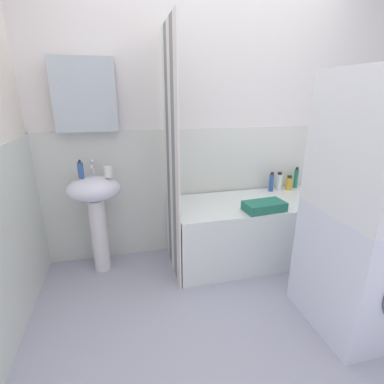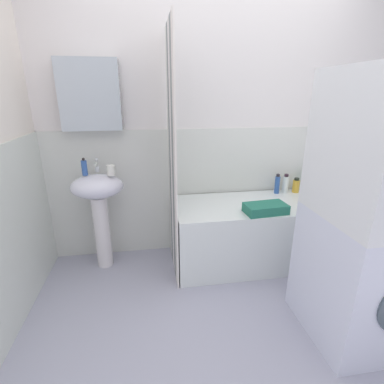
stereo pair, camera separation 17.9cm
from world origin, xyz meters
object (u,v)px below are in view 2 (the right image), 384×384
at_px(sink, 99,201).
at_px(washer_dryer_stack, 376,217).
at_px(toothbrush_cup, 111,170).
at_px(soap_dispenser, 84,168).
at_px(body_wash_bottle, 277,184).
at_px(towel_folded, 266,208).
at_px(conditioner_bottle, 296,186).
at_px(bathtub, 252,232).
at_px(shampoo_bottle, 285,184).
at_px(lotion_bottle, 304,181).

relative_size(sink, washer_dryer_stack, 0.52).
height_order(toothbrush_cup, washer_dryer_stack, washer_dryer_stack).
height_order(soap_dispenser, body_wash_bottle, soap_dispenser).
distance_m(sink, towel_folded, 1.41).
height_order(toothbrush_cup, conditioner_bottle, toothbrush_cup).
distance_m(bathtub, shampoo_bottle, 0.60).
xyz_separation_m(toothbrush_cup, bathtub, (1.23, -0.11, -0.62)).
xyz_separation_m(soap_dispenser, toothbrush_cup, (0.21, -0.03, -0.02)).
bearing_deg(soap_dispenser, body_wash_bottle, 2.79).
relative_size(lotion_bottle, shampoo_bottle, 1.16).
distance_m(bathtub, body_wash_bottle, 0.54).
distance_m(sink, soap_dispenser, 0.31).
bearing_deg(conditioner_bottle, bathtub, -156.21).
distance_m(sink, toothbrush_cup, 0.30).
height_order(sink, lotion_bottle, sink).
xyz_separation_m(soap_dispenser, washer_dryer_stack, (1.82, -1.06, -0.11)).
xyz_separation_m(lotion_bottle, body_wash_bottle, (-0.30, -0.04, -0.01)).
relative_size(soap_dispenser, body_wash_bottle, 0.76).
xyz_separation_m(lotion_bottle, towel_folded, (-0.60, -0.49, -0.06)).
distance_m(sink, shampoo_bottle, 1.76).
distance_m(shampoo_bottle, washer_dryer_stack, 1.17).
relative_size(bathtub, towel_folded, 4.19).
bearing_deg(toothbrush_cup, conditioner_bottle, 3.74).
height_order(lotion_bottle, conditioner_bottle, lotion_bottle).
bearing_deg(washer_dryer_stack, sink, 148.81).
bearing_deg(towel_folded, sink, 165.60).
distance_m(shampoo_bottle, towel_folded, 0.60).
relative_size(soap_dispenser, conditioner_bottle, 1.00).
xyz_separation_m(conditioner_bottle, towel_folded, (-0.50, -0.44, -0.03)).
relative_size(soap_dispenser, lotion_bottle, 0.68).
height_order(lotion_bottle, body_wash_bottle, lotion_bottle).
distance_m(sink, body_wash_bottle, 1.67).
bearing_deg(sink, body_wash_bottle, 3.15).
xyz_separation_m(sink, towel_folded, (1.37, -0.35, -0.02)).
bearing_deg(shampoo_bottle, towel_folded, -130.81).
bearing_deg(toothbrush_cup, lotion_bottle, 4.89).
height_order(soap_dispenser, toothbrush_cup, soap_dispenser).
bearing_deg(conditioner_bottle, soap_dispenser, -177.51).
height_order(bathtub, body_wash_bottle, body_wash_bottle).
bearing_deg(washer_dryer_stack, shampoo_bottle, 88.84).
xyz_separation_m(sink, washer_dryer_stack, (1.74, -1.05, 0.19)).
bearing_deg(bathtub, shampoo_bottle, 30.44).
relative_size(shampoo_bottle, washer_dryer_stack, 0.11).
relative_size(toothbrush_cup, lotion_bottle, 0.39).
relative_size(towel_folded, washer_dryer_stack, 0.21).
xyz_separation_m(toothbrush_cup, conditioner_bottle, (1.74, 0.11, -0.26)).
bearing_deg(washer_dryer_stack, conditioner_bottle, 83.52).
bearing_deg(shampoo_bottle, bathtub, -149.56).
bearing_deg(lotion_bottle, shampoo_bottle, -171.45).
xyz_separation_m(body_wash_bottle, towel_folded, (-0.30, -0.44, -0.05)).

